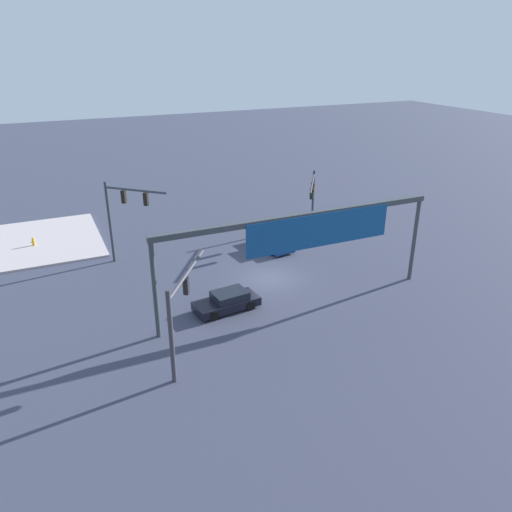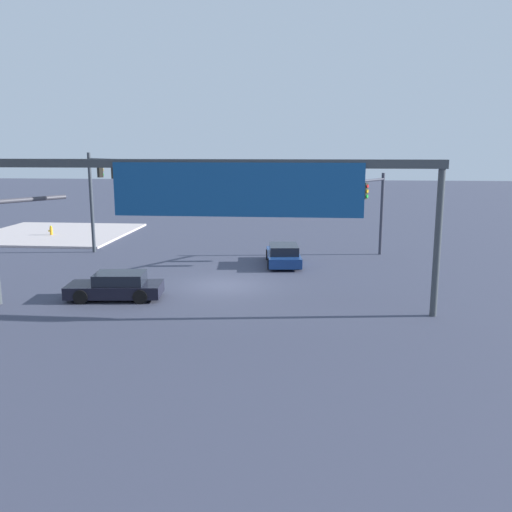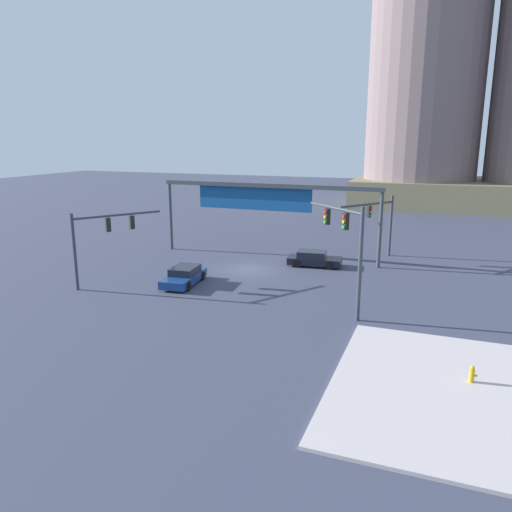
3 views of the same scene
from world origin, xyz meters
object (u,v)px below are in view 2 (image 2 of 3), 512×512
at_px(traffic_signal_near_corner, 368,199).
at_px(traffic_signal_opposite_side, 99,185).
at_px(sedan_car_waiting_far, 116,286).
at_px(sedan_car_approaching, 283,255).
at_px(fire_hydrant_on_curb, 51,231).

distance_m(traffic_signal_near_corner, traffic_signal_opposite_side, 16.66).
xyz_separation_m(traffic_signal_opposite_side, sedan_car_waiting_far, (-4.41, 10.02, -3.86)).
distance_m(sedan_car_approaching, fire_hydrant_on_curb, 20.09).
height_order(traffic_signal_near_corner, sedan_car_waiting_far, traffic_signal_near_corner).
relative_size(sedan_car_waiting_far, fire_hydrant_on_curb, 6.14).
distance_m(traffic_signal_opposite_side, sedan_car_approaching, 12.40).
height_order(traffic_signal_opposite_side, fire_hydrant_on_curb, traffic_signal_opposite_side).
xyz_separation_m(sedan_car_waiting_far, fire_hydrant_on_curb, (10.97, -16.65, -0.09)).
distance_m(traffic_signal_near_corner, sedan_car_approaching, 6.30).
bearing_deg(sedan_car_approaching, fire_hydrant_on_curb, 58.90).
xyz_separation_m(sedan_car_approaching, fire_hydrant_on_curb, (18.18, -8.55, -0.09)).
height_order(traffic_signal_near_corner, fire_hydrant_on_curb, traffic_signal_near_corner).
height_order(sedan_car_waiting_far, fire_hydrant_on_curb, sedan_car_waiting_far).
bearing_deg(traffic_signal_opposite_side, fire_hydrant_on_curb, 178.11).
xyz_separation_m(sedan_car_approaching, sedan_car_waiting_far, (7.21, 8.10, -0.00)).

